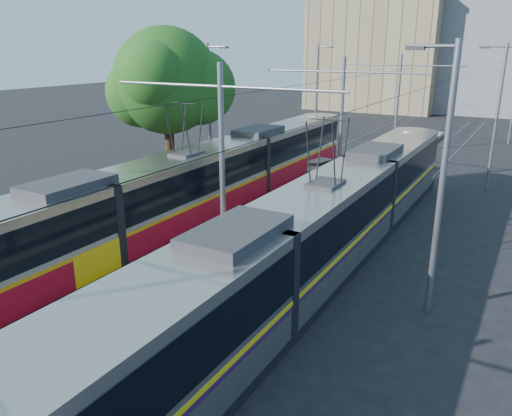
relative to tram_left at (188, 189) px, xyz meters
The scene contains 12 objects.
ground 11.32m from the tram_left, 71.23° to the right, with size 160.00×160.00×0.00m, color black.
platform 7.51m from the tram_left, 60.66° to the left, with size 4.00×50.00×0.30m, color gray.
tactile_strip_left 6.90m from the tram_left, 71.44° to the left, with size 0.70×50.00×0.01m, color gray.
tactile_strip_right 8.27m from the tram_left, 51.74° to the left, with size 0.70×50.00×0.01m, color gray.
rails 7.54m from the tram_left, 60.66° to the left, with size 8.71×70.00×0.03m.
tram_left is the anchor object (origin of this frame).
tram_right 7.39m from the tram_left, 13.09° to the right, with size 2.43×28.66×5.50m.
catenary 5.79m from the tram_left, 44.67° to the left, with size 9.20×70.00×7.00m.
street_lamps 11.28m from the tram_left, 70.91° to the left, with size 15.18×38.22×8.00m.
shelter 6.05m from the tram_left, 37.39° to the left, with size 0.96×1.30×2.57m.
tree 6.94m from the tram_left, 132.45° to the left, with size 6.09×5.63×8.85m.
building_left 50.09m from the tram_left, 97.38° to the left, with size 16.32×12.24×13.86m.
Camera 1 is at (9.71, -6.52, 7.78)m, focal length 35.00 mm.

